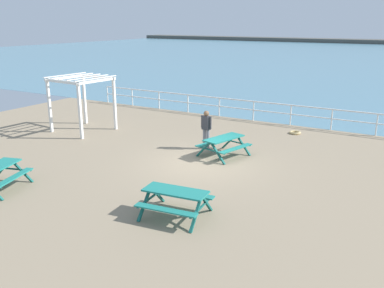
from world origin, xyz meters
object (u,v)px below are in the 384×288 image
at_px(picnic_table_near_right, 175,197).
at_px(visitor, 206,127).
at_px(lattice_pergola, 81,91).
at_px(picnic_table_far_right, 224,142).

height_order(picnic_table_near_right, visitor, visitor).
distance_m(visitor, lattice_pergola, 6.82).
relative_size(picnic_table_near_right, picnic_table_far_right, 0.92).
height_order(picnic_table_near_right, lattice_pergola, lattice_pergola).
relative_size(picnic_table_near_right, visitor, 1.18).
height_order(picnic_table_near_right, picnic_table_far_right, same).
bearing_deg(lattice_pergola, picnic_table_far_right, 3.31).
distance_m(picnic_table_far_right, visitor, 1.26).
distance_m(picnic_table_near_right, visitor, 6.55).
bearing_deg(picnic_table_near_right, visitor, 104.39).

